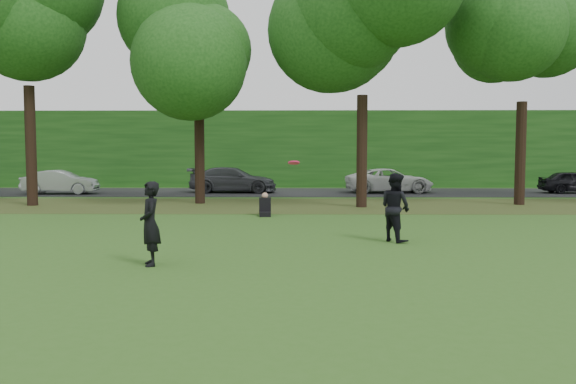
# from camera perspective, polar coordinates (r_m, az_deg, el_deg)

# --- Properties ---
(ground) EXTENTS (120.00, 120.00, 0.00)m
(ground) POSITION_cam_1_polar(r_m,az_deg,el_deg) (11.25, -5.74, -7.58)
(ground) COLOR #325C1C
(ground) RESTS_ON ground
(leaf_litter) EXTENTS (60.00, 7.00, 0.01)m
(leaf_litter) POSITION_cam_1_polar(r_m,az_deg,el_deg) (24.09, -2.23, -1.36)
(leaf_litter) COLOR #483B19
(leaf_litter) RESTS_ON ground
(street) EXTENTS (70.00, 7.00, 0.02)m
(street) POSITION_cam_1_polar(r_m,az_deg,el_deg) (32.05, -1.48, -0.02)
(street) COLOR black
(street) RESTS_ON ground
(far_hedge) EXTENTS (70.00, 3.00, 5.00)m
(far_hedge) POSITION_cam_1_polar(r_m,az_deg,el_deg) (37.97, -1.13, 4.37)
(far_hedge) COLOR #184513
(far_hedge) RESTS_ON ground
(player_left) EXTENTS (0.59, 0.72, 1.69)m
(player_left) POSITION_cam_1_polar(r_m,az_deg,el_deg) (11.54, -13.83, -3.14)
(player_left) COLOR black
(player_left) RESTS_ON ground
(player_right) EXTENTS (1.02, 1.07, 1.75)m
(player_right) POSITION_cam_1_polar(r_m,az_deg,el_deg) (14.50, 10.84, -1.54)
(player_right) COLOR black
(player_right) RESTS_ON ground
(parked_cars) EXTENTS (40.14, 3.48, 1.49)m
(parked_cars) POSITION_cam_1_polar(r_m,az_deg,el_deg) (31.43, -5.65, 1.16)
(parked_cars) COLOR black
(parked_cars) RESTS_ON street
(frisbee) EXTENTS (0.37, 0.36, 0.13)m
(frisbee) POSITION_cam_1_polar(r_m,az_deg,el_deg) (13.10, 0.59, 2.99)
(frisbee) COLOR #FF1557
(frisbee) RESTS_ON ground
(seated_person) EXTENTS (0.46, 0.76, 0.83)m
(seated_person) POSITION_cam_1_polar(r_m,az_deg,el_deg) (20.16, -2.35, -1.53)
(seated_person) COLOR black
(seated_person) RESTS_ON ground
(tree_line) EXTENTS (55.30, 7.90, 12.31)m
(tree_line) POSITION_cam_1_polar(r_m,az_deg,el_deg) (24.58, -3.12, 17.14)
(tree_line) COLOR black
(tree_line) RESTS_ON ground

